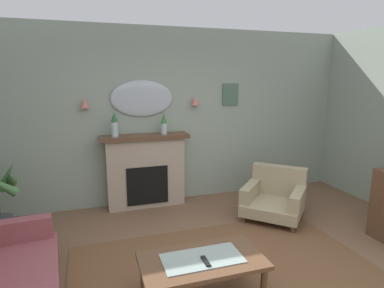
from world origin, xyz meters
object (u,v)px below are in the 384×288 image
(mantel_vase_centre, at_px, (114,124))
(wall_sconce_left, at_px, (85,103))
(tv_remote, at_px, (206,262))
(armchair_near_fireplace, at_px, (275,196))
(framed_picture, at_px, (230,94))
(fireplace, at_px, (146,171))
(coffee_table, at_px, (202,264))
(wall_mirror, at_px, (142,98))
(mantel_vase_right, at_px, (164,123))
(wall_sconce_right, at_px, (195,101))

(mantel_vase_centre, xyz_separation_m, wall_sconce_left, (-0.40, 0.12, 0.31))
(tv_remote, height_order, armchair_near_fireplace, armchair_near_fireplace)
(framed_picture, distance_m, armchair_near_fireplace, 1.85)
(fireplace, height_order, mantel_vase_centre, mantel_vase_centre)
(framed_picture, distance_m, coffee_table, 3.24)
(fireplace, xyz_separation_m, coffee_table, (0.09, -2.43, -0.19))
(wall_mirror, xyz_separation_m, tv_remote, (0.09, -2.64, -1.26))
(fireplace, height_order, mantel_vase_right, mantel_vase_right)
(coffee_table, height_order, armchair_near_fireplace, armchair_near_fireplace)
(mantel_vase_right, xyz_separation_m, wall_mirror, (-0.30, 0.17, 0.38))
(tv_remote, distance_m, armchair_near_fireplace, 2.25)
(fireplace, xyz_separation_m, wall_sconce_left, (-0.85, 0.09, 1.09))
(framed_picture, bearing_deg, mantel_vase_right, -171.47)
(fireplace, bearing_deg, wall_sconce_right, 6.16)
(wall_mirror, xyz_separation_m, armchair_near_fireplace, (1.74, -1.12, -1.40))
(mantel_vase_centre, relative_size, wall_sconce_left, 2.70)
(mantel_vase_centre, xyz_separation_m, mantel_vase_right, (0.75, 0.00, -0.01))
(mantel_vase_right, distance_m, wall_sconce_right, 0.65)
(wall_sconce_left, relative_size, coffee_table, 0.13)
(mantel_vase_right, distance_m, tv_remote, 2.63)
(framed_picture, height_order, coffee_table, framed_picture)
(framed_picture, relative_size, armchair_near_fireplace, 0.31)
(mantel_vase_right, height_order, framed_picture, framed_picture)
(coffee_table, bearing_deg, wall_sconce_left, 110.35)
(wall_sconce_right, bearing_deg, mantel_vase_centre, -174.73)
(wall_mirror, bearing_deg, mantel_vase_centre, -159.30)
(mantel_vase_right, xyz_separation_m, wall_sconce_right, (0.55, 0.12, 0.33))
(wall_mirror, height_order, framed_picture, wall_mirror)
(coffee_table, bearing_deg, armchair_near_fireplace, 41.24)
(wall_sconce_right, relative_size, tv_remote, 0.88)
(wall_mirror, distance_m, framed_picture, 1.50)
(wall_sconce_right, xyz_separation_m, armchair_near_fireplace, (0.89, -1.07, -1.35))
(wall_sconce_left, bearing_deg, framed_picture, 1.46)
(wall_sconce_left, relative_size, armchair_near_fireplace, 0.12)
(tv_remote, bearing_deg, mantel_vase_centre, 102.35)
(mantel_vase_right, xyz_separation_m, framed_picture, (1.20, 0.18, 0.42))
(wall_mirror, distance_m, tv_remote, 2.93)
(mantel_vase_centre, relative_size, coffee_table, 0.34)
(wall_sconce_right, height_order, armchair_near_fireplace, wall_sconce_right)
(mantel_vase_centre, distance_m, armchair_near_fireplace, 2.61)
(coffee_table, bearing_deg, fireplace, 92.01)
(fireplace, relative_size, wall_sconce_right, 9.71)
(framed_picture, bearing_deg, wall_mirror, -179.62)
(fireplace, distance_m, tv_remote, 2.51)
(wall_sconce_right, relative_size, coffee_table, 0.13)
(fireplace, bearing_deg, mantel_vase_centre, -176.40)
(wall_sconce_left, xyz_separation_m, framed_picture, (2.35, 0.06, 0.09))
(coffee_table, bearing_deg, mantel_vase_centre, 102.57)
(fireplace, bearing_deg, wall_sconce_left, 173.84)
(mantel_vase_centre, bearing_deg, wall_mirror, 20.70)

